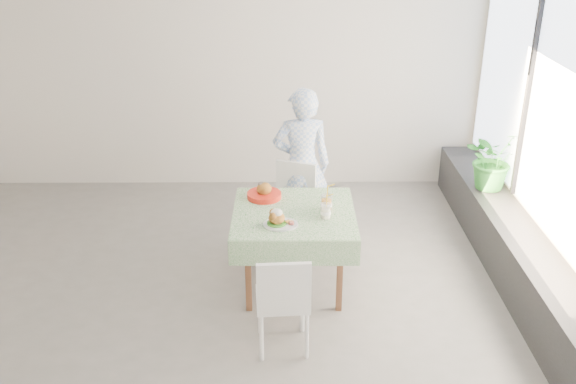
{
  "coord_description": "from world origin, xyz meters",
  "views": [
    {
      "loc": [
        0.69,
        -4.85,
        3.14
      ],
      "look_at": [
        0.73,
        0.16,
        0.91
      ],
      "focal_mm": 40.0,
      "sensor_mm": 36.0,
      "label": 1
    }
  ],
  "objects_px": {
    "chair_far": "(290,224)",
    "juice_cup_orange": "(326,204)",
    "potted_plant": "(493,159)",
    "chair_near": "(283,318)",
    "cafe_table": "(294,241)",
    "diner": "(302,165)",
    "main_dish": "(279,220)"
  },
  "relations": [
    {
      "from": "cafe_table",
      "to": "chair_near",
      "type": "relative_size",
      "value": 1.25
    },
    {
      "from": "juice_cup_orange",
      "to": "main_dish",
      "type": "bearing_deg",
      "value": -145.56
    },
    {
      "from": "main_dish",
      "to": "chair_near",
      "type": "bearing_deg",
      "value": -87.07
    },
    {
      "from": "chair_far",
      "to": "juice_cup_orange",
      "type": "bearing_deg",
      "value": -65.82
    },
    {
      "from": "cafe_table",
      "to": "chair_near",
      "type": "bearing_deg",
      "value": -96.4
    },
    {
      "from": "chair_far",
      "to": "main_dish",
      "type": "distance_m",
      "value": 1.1
    },
    {
      "from": "chair_near",
      "to": "diner",
      "type": "bearing_deg",
      "value": 84.03
    },
    {
      "from": "main_dish",
      "to": "potted_plant",
      "type": "relative_size",
      "value": 0.46
    },
    {
      "from": "chair_far",
      "to": "juice_cup_orange",
      "type": "distance_m",
      "value": 0.92
    },
    {
      "from": "diner",
      "to": "juice_cup_orange",
      "type": "distance_m",
      "value": 0.95
    },
    {
      "from": "cafe_table",
      "to": "juice_cup_orange",
      "type": "bearing_deg",
      "value": 4.96
    },
    {
      "from": "cafe_table",
      "to": "potted_plant",
      "type": "relative_size",
      "value": 1.67
    },
    {
      "from": "chair_far",
      "to": "diner",
      "type": "height_order",
      "value": "diner"
    },
    {
      "from": "diner",
      "to": "chair_near",
      "type": "bearing_deg",
      "value": 79.37
    },
    {
      "from": "chair_near",
      "to": "diner",
      "type": "xyz_separation_m",
      "value": [
        0.19,
        1.83,
        0.53
      ]
    },
    {
      "from": "juice_cup_orange",
      "to": "chair_far",
      "type": "bearing_deg",
      "value": 114.18
    },
    {
      "from": "diner",
      "to": "potted_plant",
      "type": "xyz_separation_m",
      "value": [
        1.94,
        0.11,
        0.02
      ]
    },
    {
      "from": "chair_near",
      "to": "juice_cup_orange",
      "type": "height_order",
      "value": "juice_cup_orange"
    },
    {
      "from": "cafe_table",
      "to": "diner",
      "type": "height_order",
      "value": "diner"
    },
    {
      "from": "cafe_table",
      "to": "chair_far",
      "type": "bearing_deg",
      "value": 91.97
    },
    {
      "from": "potted_plant",
      "to": "chair_near",
      "type": "bearing_deg",
      "value": -137.63
    },
    {
      "from": "diner",
      "to": "cafe_table",
      "type": "bearing_deg",
      "value": 79.76
    },
    {
      "from": "diner",
      "to": "juice_cup_orange",
      "type": "relative_size",
      "value": 5.54
    },
    {
      "from": "chair_far",
      "to": "juice_cup_orange",
      "type": "xyz_separation_m",
      "value": [
        0.3,
        -0.68,
        0.54
      ]
    },
    {
      "from": "diner",
      "to": "juice_cup_orange",
      "type": "height_order",
      "value": "diner"
    },
    {
      "from": "cafe_table",
      "to": "potted_plant",
      "type": "bearing_deg",
      "value": 27.7
    },
    {
      "from": "chair_far",
      "to": "juice_cup_orange",
      "type": "height_order",
      "value": "juice_cup_orange"
    },
    {
      "from": "diner",
      "to": "main_dish",
      "type": "height_order",
      "value": "diner"
    },
    {
      "from": "chair_near",
      "to": "main_dish",
      "type": "bearing_deg",
      "value": 92.93
    },
    {
      "from": "cafe_table",
      "to": "diner",
      "type": "bearing_deg",
      "value": 84.43
    },
    {
      "from": "diner",
      "to": "potted_plant",
      "type": "relative_size",
      "value": 2.52
    },
    {
      "from": "main_dish",
      "to": "potted_plant",
      "type": "distance_m",
      "value": 2.53
    }
  ]
}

